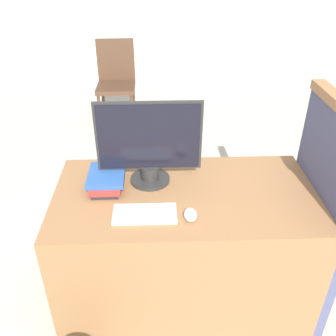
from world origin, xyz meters
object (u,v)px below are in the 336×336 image
Objects in this scene: keyboard at (145,214)px; book_stack at (107,180)px; monitor at (149,144)px; mouse at (190,215)px; far_chair at (116,77)px.

book_stack is (-0.21, 0.26, 0.03)m from keyboard.
mouse is (0.20, -0.33, -0.21)m from monitor.
far_chair is (-0.61, 2.94, -0.28)m from mouse.
far_chair is (-0.18, 2.65, -0.30)m from book_stack.
monitor is 0.38m from keyboard.
mouse is (0.22, -0.03, 0.01)m from keyboard.
keyboard is at bearing -94.71° from monitor.
monitor reaches higher than far_chair.
monitor reaches higher than mouse.
monitor is 1.79× the size of keyboard.
monitor is at bearing 11.34° from book_stack.
keyboard is 0.33m from book_stack.
monitor is at bearing -115.26° from far_chair.
far_chair is (-0.39, 2.91, -0.27)m from keyboard.
monitor is 0.61× the size of far_chair.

